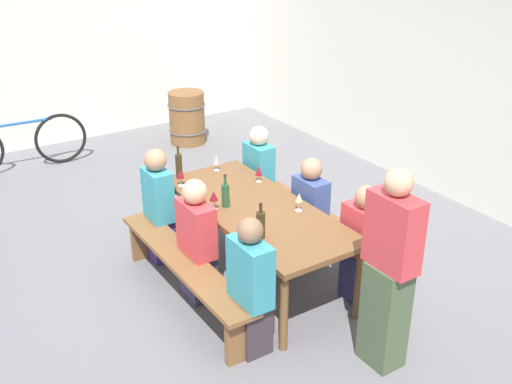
# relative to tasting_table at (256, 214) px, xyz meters

# --- Properties ---
(ground_plane) EXTENTS (24.00, 24.00, 0.00)m
(ground_plane) POSITION_rel_tasting_table_xyz_m (0.00, 0.00, -0.68)
(ground_plane) COLOR slate
(back_wall) EXTENTS (14.00, 0.20, 3.20)m
(back_wall) POSITION_rel_tasting_table_xyz_m (0.00, 3.04, 0.92)
(back_wall) COLOR silver
(back_wall) RESTS_ON ground
(side_wall) EXTENTS (0.20, 6.49, 3.20)m
(side_wall) POSITION_rel_tasting_table_xyz_m (-4.85, 0.00, 0.92)
(side_wall) COLOR silver
(side_wall) RESTS_ON ground
(tasting_table) EXTENTS (2.15, 0.89, 0.75)m
(tasting_table) POSITION_rel_tasting_table_xyz_m (0.00, 0.00, 0.00)
(tasting_table) COLOR brown
(tasting_table) RESTS_ON ground
(bench_near) EXTENTS (2.05, 0.30, 0.45)m
(bench_near) POSITION_rel_tasting_table_xyz_m (0.00, -0.75, -0.32)
(bench_near) COLOR brown
(bench_near) RESTS_ON ground
(bench_far) EXTENTS (2.05, 0.30, 0.45)m
(bench_far) POSITION_rel_tasting_table_xyz_m (0.00, 0.75, -0.32)
(bench_far) COLOR brown
(bench_far) RESTS_ON ground
(wine_bottle_0) EXTENTS (0.07, 0.07, 0.33)m
(wine_bottle_0) POSITION_rel_tasting_table_xyz_m (-0.99, -0.28, 0.20)
(wine_bottle_0) COLOR #332814
(wine_bottle_0) RESTS_ON tasting_table
(wine_bottle_1) EXTENTS (0.08, 0.08, 0.31)m
(wine_bottle_1) POSITION_rel_tasting_table_xyz_m (0.49, -0.28, 0.19)
(wine_bottle_1) COLOR #332814
(wine_bottle_1) RESTS_ON tasting_table
(wine_bottle_2) EXTENTS (0.07, 0.07, 0.31)m
(wine_bottle_2) POSITION_rel_tasting_table_xyz_m (-0.16, -0.22, 0.19)
(wine_bottle_2) COLOR #234C2D
(wine_bottle_2) RESTS_ON tasting_table
(wine_glass_0) EXTENTS (0.07, 0.07, 0.17)m
(wine_glass_0) POSITION_rel_tasting_table_xyz_m (-0.47, 0.33, 0.19)
(wine_glass_0) COLOR silver
(wine_glass_0) RESTS_ON tasting_table
(wine_glass_1) EXTENTS (0.07, 0.07, 0.17)m
(wine_glass_1) POSITION_rel_tasting_table_xyz_m (-0.94, 0.13, 0.19)
(wine_glass_1) COLOR silver
(wine_glass_1) RESTS_ON tasting_table
(wine_glass_2) EXTENTS (0.08, 0.08, 0.17)m
(wine_glass_2) POSITION_rel_tasting_table_xyz_m (-0.80, -0.36, 0.19)
(wine_glass_2) COLOR silver
(wine_glass_2) RESTS_ON tasting_table
(wine_glass_3) EXTENTS (0.08, 0.08, 0.18)m
(wine_glass_3) POSITION_rel_tasting_table_xyz_m (-0.16, -0.34, 0.20)
(wine_glass_3) COLOR silver
(wine_glass_3) RESTS_ON tasting_table
(wine_glass_4) EXTENTS (0.06, 0.06, 0.17)m
(wine_glass_4) POSITION_rel_tasting_table_xyz_m (0.27, 0.28, 0.19)
(wine_glass_4) COLOR silver
(wine_glass_4) RESTS_ON tasting_table
(seated_guest_near_0) EXTENTS (0.33, 0.24, 1.17)m
(seated_guest_near_0) POSITION_rel_tasting_table_xyz_m (-0.81, -0.60, -0.11)
(seated_guest_near_0) COLOR navy
(seated_guest_near_0) RESTS_ON ground
(seated_guest_near_1) EXTENTS (0.40, 0.24, 1.15)m
(seated_guest_near_1) POSITION_rel_tasting_table_xyz_m (-0.03, -0.60, -0.13)
(seated_guest_near_1) COLOR #3A3350
(seated_guest_near_1) RESTS_ON ground
(seated_guest_near_2) EXTENTS (0.39, 0.24, 1.17)m
(seated_guest_near_2) POSITION_rel_tasting_table_xyz_m (0.84, -0.60, -0.13)
(seated_guest_near_2) COLOR #392E34
(seated_guest_near_2) RESTS_ON ground
(seated_guest_far_0) EXTENTS (0.34, 0.24, 1.16)m
(seated_guest_far_0) POSITION_rel_tasting_table_xyz_m (-0.87, 0.60, -0.12)
(seated_guest_far_0) COLOR #2A4F62
(seated_guest_far_0) RESTS_ON ground
(seated_guest_far_1) EXTENTS (0.36, 0.24, 1.10)m
(seated_guest_far_1) POSITION_rel_tasting_table_xyz_m (0.03, 0.60, -0.15)
(seated_guest_far_1) COLOR #43444D
(seated_guest_far_1) RESTS_ON ground
(seated_guest_far_2) EXTENTS (0.41, 0.24, 1.11)m
(seated_guest_far_2) POSITION_rel_tasting_table_xyz_m (0.79, 0.60, -0.16)
(seated_guest_far_2) COLOR #282850
(seated_guest_far_2) RESTS_ON ground
(standing_host) EXTENTS (0.41, 0.24, 1.62)m
(standing_host) POSITION_rel_tasting_table_xyz_m (1.52, 0.17, 0.10)
(standing_host) COLOR #44553A
(standing_host) RESTS_ON ground
(wine_barrel) EXTENTS (0.56, 0.56, 0.78)m
(wine_barrel) POSITION_rel_tasting_table_xyz_m (-3.71, 1.18, -0.29)
(wine_barrel) COLOR brown
(wine_barrel) RESTS_ON ground
(parked_bicycle_0) EXTENTS (0.20, 1.79, 0.90)m
(parked_bicycle_0) POSITION_rel_tasting_table_xyz_m (-3.96, -1.21, -0.31)
(parked_bicycle_0) COLOR black
(parked_bicycle_0) RESTS_ON ground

